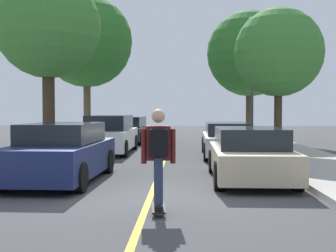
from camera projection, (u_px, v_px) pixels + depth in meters
name	position (u px, v px, depth m)	size (l,w,h in m)	color
ground	(150.00, 197.00, 8.95)	(80.00, 80.00, 0.00)	#424244
center_line	(161.00, 170.00, 12.94)	(0.12, 39.20, 0.01)	gold
parked_car_left_nearest	(62.00, 153.00, 10.86)	(1.99, 4.39, 1.41)	navy
parked_car_left_near	(110.00, 135.00, 17.94)	(1.83, 4.68, 1.51)	white
parked_car_left_far	(128.00, 130.00, 23.57)	(2.09, 4.75, 1.37)	black
parked_car_right_nearest	(250.00, 155.00, 10.94)	(1.93, 4.17, 1.29)	#BCAD89
parked_car_right_near	(227.00, 139.00, 16.66)	(1.90, 4.68, 1.26)	#B7B7BC
street_tree_left_nearest	(48.00, 26.00, 16.09)	(3.79, 3.79, 6.53)	#3D2D1E
street_tree_left_near	(87.00, 42.00, 22.53)	(4.60, 4.60, 7.33)	brown
street_tree_right_nearest	(279.00, 53.00, 16.74)	(3.32, 3.32, 5.41)	#3D2D1E
street_tree_right_near	(250.00, 54.00, 24.03)	(4.59, 4.59, 6.91)	#4C3823
fire_hydrant	(43.00, 149.00, 14.16)	(0.20, 0.20, 0.70)	#B2140F
streetlamp	(252.00, 72.00, 21.87)	(0.36, 0.24, 6.11)	#38383D
skateboard	(158.00, 208.00, 7.52)	(0.28, 0.85, 0.10)	black
skateboarder	(158.00, 152.00, 7.45)	(0.59, 0.71, 1.64)	black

